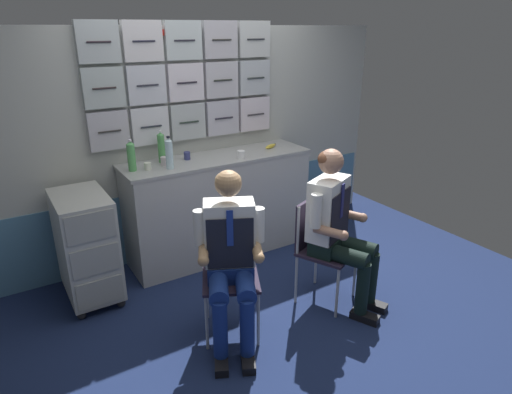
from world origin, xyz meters
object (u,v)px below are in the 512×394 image
object	(u,v)px
folding_chair_left	(230,262)
folding_chair_right	(317,239)
service_trolley	(86,245)
crew_member_right	(337,223)
crew_member_left	(230,253)
paper_cup_tan	(241,154)
snack_banana	(270,146)
water_bottle_tall	(169,153)

from	to	relation	value
folding_chair_left	folding_chair_right	world-z (taller)	same
service_trolley	crew_member_right	bearing A→B (deg)	-34.12
folding_chair_right	crew_member_left	bearing A→B (deg)	-173.30
folding_chair_left	crew_member_left	world-z (taller)	crew_member_left
crew_member_left	folding_chair_right	xyz separation A→B (m)	(0.85, 0.10, -0.16)
folding_chair_right	paper_cup_tan	xyz separation A→B (m)	(-0.15, 0.96, 0.51)
crew_member_left	folding_chair_right	world-z (taller)	crew_member_left
crew_member_right	snack_banana	xyz separation A→B (m)	(0.22, 1.27, 0.30)
paper_cup_tan	snack_banana	distance (m)	0.47
water_bottle_tall	paper_cup_tan	bearing A→B (deg)	-4.42
crew_member_right	paper_cup_tan	size ratio (longest dim) A/B	17.34
folding_chair_left	crew_member_right	world-z (taller)	crew_member_right
crew_member_left	crew_member_right	bearing A→B (deg)	-2.79
crew_member_right	snack_banana	size ratio (longest dim) A/B	7.51
folding_chair_right	crew_member_right	world-z (taller)	crew_member_right
snack_banana	water_bottle_tall	bearing A→B (deg)	-174.34
folding_chair_left	snack_banana	world-z (taller)	snack_banana
folding_chair_left	crew_member_right	size ratio (longest dim) A/B	0.66
folding_chair_right	crew_member_right	bearing A→B (deg)	-65.62
water_bottle_tall	snack_banana	size ratio (longest dim) A/B	1.65
service_trolley	crew_member_left	bearing A→B (deg)	-55.55
crew_member_left	snack_banana	size ratio (longest dim) A/B	7.31
folding_chair_left	snack_banana	size ratio (longest dim) A/B	4.98
folding_chair_left	crew_member_right	xyz separation A→B (m)	(0.85, -0.19, 0.19)
service_trolley	folding_chair_left	distance (m)	1.24
crew_member_right	snack_banana	distance (m)	1.32
crew_member_right	snack_banana	bearing A→B (deg)	80.19
crew_member_left	service_trolley	bearing A→B (deg)	124.45
service_trolley	crew_member_left	xyz separation A→B (m)	(0.74, -1.08, 0.21)
folding_chair_left	snack_banana	bearing A→B (deg)	45.17
folding_chair_left	folding_chair_right	distance (m)	0.78
crew_member_right	water_bottle_tall	world-z (taller)	crew_member_right
folding_chair_left	paper_cup_tan	distance (m)	1.22
folding_chair_right	water_bottle_tall	bearing A→B (deg)	129.23
folding_chair_right	crew_member_right	size ratio (longest dim) A/B	0.66
crew_member_right	folding_chair_left	bearing A→B (deg)	167.34
folding_chair_left	folding_chair_right	bearing A→B (deg)	-3.33
paper_cup_tan	snack_banana	size ratio (longest dim) A/B	0.43
service_trolley	crew_member_left	distance (m)	1.33
service_trolley	paper_cup_tan	distance (m)	1.55
folding_chair_left	crew_member_left	size ratio (longest dim) A/B	0.68
folding_chair_left	snack_banana	xyz separation A→B (m)	(1.07, 1.07, 0.49)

